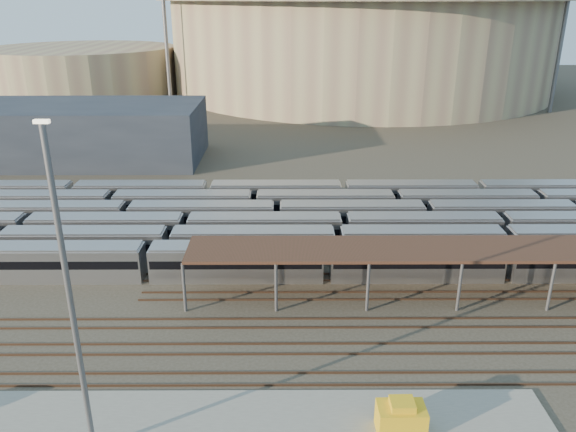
% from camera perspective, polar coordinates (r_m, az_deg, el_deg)
% --- Properties ---
extents(ground, '(420.00, 420.00, 0.00)m').
position_cam_1_polar(ground, '(52.82, -1.85, -10.32)').
color(ground, '#383026').
rests_on(ground, ground).
extents(subway_trains, '(124.26, 23.90, 3.60)m').
position_cam_1_polar(subway_trains, '(68.62, 2.51, -0.89)').
color(subway_trains, '#A3A2A7').
rests_on(subway_trains, ground).
extents(inspection_shed, '(60.30, 6.00, 5.30)m').
position_cam_1_polar(inspection_shed, '(57.75, 20.62, -3.30)').
color(inspection_shed, '#5E5E64').
rests_on(inspection_shed, ground).
extents(empty_tracks, '(170.00, 9.62, 0.18)m').
position_cam_1_polar(empty_tracks, '(48.59, -2.01, -13.32)').
color(empty_tracks, '#4C3323').
rests_on(empty_tracks, ground).
extents(stadium, '(124.00, 124.00, 32.50)m').
position_cam_1_polar(stadium, '(186.80, 7.31, 17.69)').
color(stadium, '#988B67').
rests_on(stadium, ground).
extents(secondary_arena, '(56.00, 56.00, 14.00)m').
position_cam_1_polar(secondary_arena, '(186.60, -20.10, 13.68)').
color(secondary_arena, '#988B67').
rests_on(secondary_arena, ground).
extents(service_building, '(42.00, 20.00, 10.00)m').
position_cam_1_polar(service_building, '(108.80, -20.05, 7.98)').
color(service_building, '#1E232D').
rests_on(service_building, ground).
extents(floodlight_0, '(4.00, 1.00, 38.40)m').
position_cam_1_polar(floodlight_0, '(158.29, -12.37, 18.28)').
color(floodlight_0, '#5E5E64').
rests_on(floodlight_0, ground).
extents(floodlight_2, '(4.00, 1.00, 38.40)m').
position_cam_1_polar(floodlight_2, '(160.51, 26.19, 16.73)').
color(floodlight_2, '#5E5E64').
rests_on(floodlight_2, ground).
extents(floodlight_3, '(4.00, 1.00, 38.40)m').
position_cam_1_polar(floodlight_3, '(205.41, -3.68, 19.28)').
color(floodlight_3, '#5E5E64').
rests_on(floodlight_3, ground).
extents(yard_light_pole, '(0.81, 0.36, 21.65)m').
position_cam_1_polar(yard_light_pole, '(35.39, -21.21, -8.21)').
color(yard_light_pole, '#5E5E64').
rests_on(yard_light_pole, apron).
extents(yellow_equipment, '(3.25, 2.05, 2.02)m').
position_cam_1_polar(yellow_equipment, '(40.87, 11.40, -19.58)').
color(yellow_equipment, gold).
rests_on(yellow_equipment, apron).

